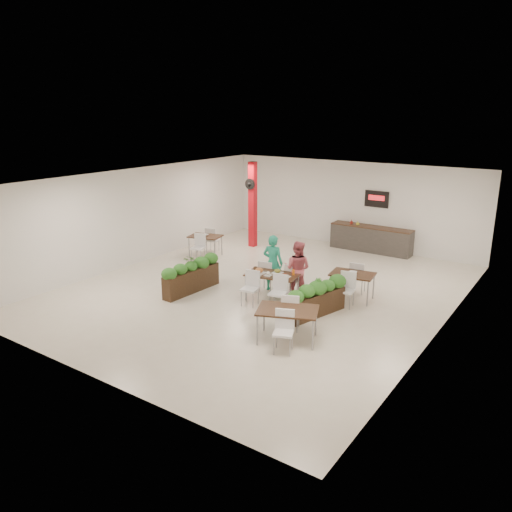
{
  "coord_description": "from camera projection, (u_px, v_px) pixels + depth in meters",
  "views": [
    {
      "loc": [
        7.55,
        -11.36,
        5.02
      ],
      "look_at": [
        -0.0,
        -0.35,
        1.1
      ],
      "focal_mm": 35.0,
      "sensor_mm": 36.0,
      "label": 1
    }
  ],
  "objects": [
    {
      "name": "ground",
      "position": [
        263.0,
        289.0,
        14.5
      ],
      "size": [
        12.0,
        12.0,
        0.0
      ],
      "primitive_type": "plane",
      "color": "beige",
      "rests_on": "ground"
    },
    {
      "name": "planter_right",
      "position": [
        317.0,
        297.0,
        12.52
      ],
      "size": [
        0.8,
        1.86,
        1.0
      ],
      "rotation": [
        0.0,
        0.0,
        1.31
      ],
      "color": "black",
      "rests_on": "ground"
    },
    {
      "name": "planter_left",
      "position": [
        191.0,
        274.0,
        14.19
      ],
      "size": [
        0.49,
        2.08,
        1.09
      ],
      "rotation": [
        0.0,
        0.0,
        1.52
      ],
      "color": "black",
      "rests_on": "ground"
    },
    {
      "name": "room_shell",
      "position": [
        263.0,
        222.0,
        13.93
      ],
      "size": [
        10.1,
        12.1,
        3.22
      ],
      "color": "white",
      "rests_on": "ground"
    },
    {
      "name": "side_table_a",
      "position": [
        205.0,
        239.0,
        17.64
      ],
      "size": [
        1.26,
        1.67,
        0.92
      ],
      "rotation": [
        0.0,
        0.0,
        0.25
      ],
      "color": "black",
      "rests_on": "ground"
    },
    {
      "name": "side_table_b",
      "position": [
        352.0,
        278.0,
        13.58
      ],
      "size": [
        1.26,
        1.66,
        0.92
      ],
      "rotation": [
        0.0,
        0.0,
        0.14
      ],
      "color": "black",
      "rests_on": "ground"
    },
    {
      "name": "diner_man",
      "position": [
        273.0,
        263.0,
        14.22
      ],
      "size": [
        0.66,
        0.5,
        1.65
      ],
      "primitive_type": "imported",
      "rotation": [
        0.0,
        0.0,
        3.32
      ],
      "color": "#249C79",
      "rests_on": "ground"
    },
    {
      "name": "service_counter",
      "position": [
        371.0,
        238.0,
        18.29
      ],
      "size": [
        3.0,
        0.64,
        2.2
      ],
      "color": "#302E2B",
      "rests_on": "ground"
    },
    {
      "name": "diner_woman",
      "position": [
        297.0,
        269.0,
        13.79
      ],
      "size": [
        0.87,
        0.73,
        1.59
      ],
      "primitive_type": "imported",
      "rotation": [
        0.0,
        0.0,
        3.32
      ],
      "color": "#D65F6D",
      "rests_on": "ground"
    },
    {
      "name": "side_table_c",
      "position": [
        288.0,
        314.0,
        11.14
      ],
      "size": [
        1.58,
        1.66,
        0.92
      ],
      "rotation": [
        0.0,
        0.0,
        0.4
      ],
      "color": "black",
      "rests_on": "ground"
    },
    {
      "name": "red_column",
      "position": [
        253.0,
        204.0,
        18.66
      ],
      "size": [
        0.4,
        0.41,
        3.2
      ],
      "color": "#B30B16",
      "rests_on": "ground"
    },
    {
      "name": "main_table",
      "position": [
        272.0,
        278.0,
        13.54
      ],
      "size": [
        1.52,
        1.81,
        0.92
      ],
      "rotation": [
        0.0,
        0.0,
        0.18
      ],
      "color": "black",
      "rests_on": "ground"
    }
  ]
}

